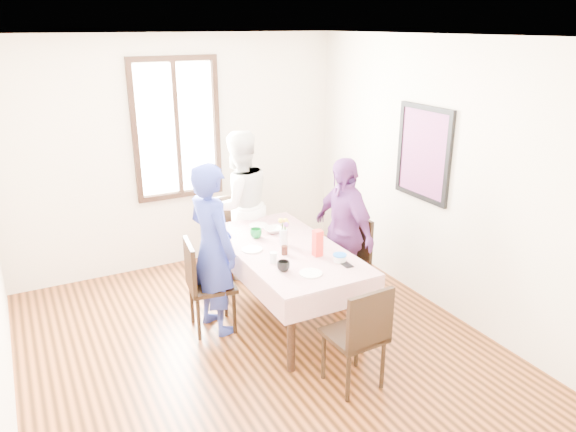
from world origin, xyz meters
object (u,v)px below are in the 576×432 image
Objects in this scene: chair_near at (354,335)px; person_right at (343,232)px; dining_table at (286,284)px; chair_left at (212,285)px; chair_far at (239,237)px; person_far at (238,205)px; chair_right at (343,261)px; person_left at (212,249)px.

person_right reaches higher than chair_near.
dining_table is 0.73m from chair_left.
person_far reaches higher than chair_far.
person_right is at bearing 58.26° from chair_near.
chair_right is 1.00× the size of chair_near.
chair_far is 1.00× the size of chair_near.
person_right is (0.69, 1.24, 0.33)m from chair_near.
person_left reaches higher than chair_near.
person_right reaches higher than dining_table.
person_far reaches higher than person_left.
person_left is 1.38m from person_right.
person_far is (0.00, 2.34, 0.39)m from chair_near.
person_left reaches higher than chair_left.
chair_left is 1.43m from person_right.
chair_right is 1.33m from chair_far.
person_right is (1.37, -0.11, -0.04)m from person_left.
person_right is at bearing -107.86° from person_left.
chair_left is at bearing 80.71° from chair_right.
person_right is at bearing 4.47° from dining_table.
dining_table is at bearing 89.42° from chair_right.
chair_right is 0.33m from person_right.
person_far is (0.69, 1.00, 0.03)m from person_left.
person_far is at bearing -47.89° from person_left.
chair_left is 1.00× the size of chair_near.
dining_table is at bearing -88.04° from person_right.
chair_left is 1.00× the size of chair_right.
chair_left is 0.54× the size of person_far.
chair_far is 1.28m from person_left.
person_far is 1.09× the size of person_right.
chair_far is 2.37m from chair_near.
person_far is at bearing -150.69° from person_right.
chair_left is 1.00× the size of chair_far.
dining_table is 0.84m from person_left.
chair_left is 0.55× the size of person_left.
chair_right is 1.42m from chair_near.
chair_near reaches higher than dining_table.
person_left is at bearing -96.99° from person_right.
person_left is (-0.69, 0.16, 0.45)m from dining_table.
chair_right is 0.54× the size of person_far.
person_far reaches higher than person_right.
dining_table is at bearing 84.69° from chair_left.
person_left reaches higher than chair_right.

